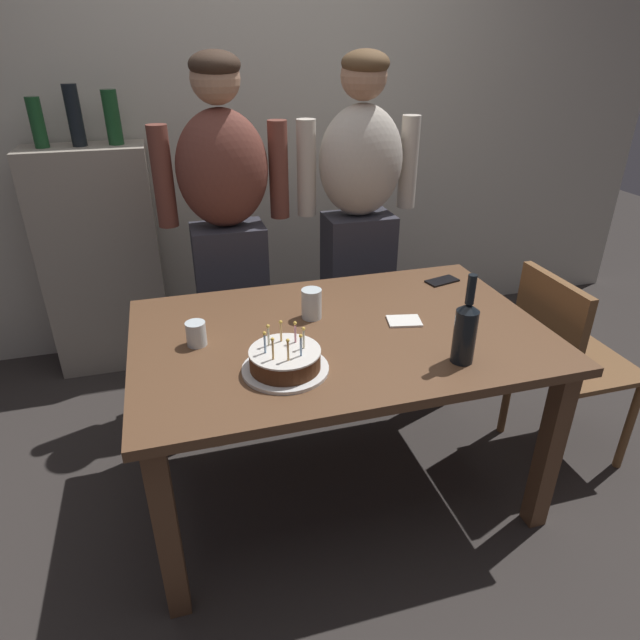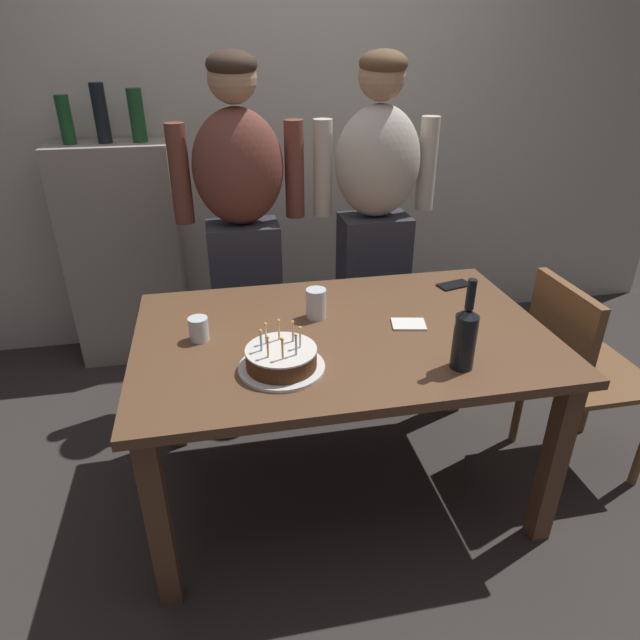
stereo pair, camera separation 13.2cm
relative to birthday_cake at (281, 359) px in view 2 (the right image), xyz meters
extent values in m
plane|color=#332D2B|center=(0.25, 0.21, -0.78)|extent=(10.00, 10.00, 0.00)
cube|color=beige|center=(0.25, 1.76, 0.52)|extent=(5.20, 0.10, 2.60)
cube|color=brown|center=(0.25, 0.21, -0.05)|extent=(1.50, 0.96, 0.03)
cube|color=brown|center=(-0.43, -0.20, -0.42)|extent=(0.07, 0.07, 0.70)
cube|color=brown|center=(0.93, -0.20, -0.42)|extent=(0.07, 0.07, 0.70)
cube|color=brown|center=(-0.43, 0.62, -0.42)|extent=(0.07, 0.07, 0.70)
cube|color=brown|center=(0.93, 0.62, -0.42)|extent=(0.07, 0.07, 0.70)
cylinder|color=white|center=(0.00, 0.00, -0.03)|extent=(0.28, 0.28, 0.01)
cylinder|color=#512D19|center=(0.00, 0.00, 0.00)|extent=(0.23, 0.23, 0.06)
cylinder|color=silver|center=(0.00, 0.00, 0.04)|extent=(0.23, 0.23, 0.01)
cylinder|color=beige|center=(-0.04, 0.05, 0.07)|extent=(0.01, 0.01, 0.06)
sphere|color=#F9C64C|center=(-0.04, 0.05, 0.11)|extent=(0.01, 0.01, 0.01)
cylinder|color=#93B7DB|center=(-0.06, 0.00, 0.07)|extent=(0.01, 0.01, 0.06)
sphere|color=#F9C64C|center=(-0.06, 0.00, 0.11)|extent=(0.01, 0.01, 0.01)
cylinder|color=#EAB266|center=(-0.05, -0.04, 0.07)|extent=(0.01, 0.01, 0.06)
sphere|color=#F9C64C|center=(-0.05, -0.04, 0.11)|extent=(0.01, 0.01, 0.01)
cylinder|color=#EAB266|center=(0.00, -0.06, 0.07)|extent=(0.01, 0.01, 0.06)
sphere|color=#F9C64C|center=(0.00, -0.06, 0.11)|extent=(0.01, 0.01, 0.01)
cylinder|color=#93B7DB|center=(0.04, -0.05, 0.07)|extent=(0.01, 0.01, 0.06)
sphere|color=#F9C64C|center=(0.04, -0.05, 0.11)|extent=(0.01, 0.01, 0.01)
cylinder|color=beige|center=(0.06, 0.00, 0.07)|extent=(0.01, 0.01, 0.06)
sphere|color=#F9C64C|center=(0.06, 0.00, 0.11)|extent=(0.01, 0.01, 0.01)
cylinder|color=pink|center=(0.05, 0.04, 0.07)|extent=(0.01, 0.01, 0.06)
sphere|color=#F9C64C|center=(0.05, 0.04, 0.11)|extent=(0.01, 0.01, 0.01)
cylinder|color=#EAB266|center=(0.00, 0.06, 0.07)|extent=(0.01, 0.01, 0.06)
sphere|color=#F9C64C|center=(0.00, 0.06, 0.11)|extent=(0.01, 0.01, 0.01)
cylinder|color=silver|center=(-0.26, 0.25, 0.01)|extent=(0.07, 0.07, 0.09)
cylinder|color=silver|center=(0.18, 0.34, 0.02)|extent=(0.08, 0.08, 0.12)
cylinder|color=black|center=(0.58, -0.10, 0.06)|extent=(0.08, 0.08, 0.19)
cone|color=black|center=(0.58, -0.10, 0.16)|extent=(0.08, 0.08, 0.03)
cylinder|color=black|center=(0.58, -0.10, 0.22)|extent=(0.03, 0.03, 0.10)
cube|color=black|center=(0.83, 0.52, -0.03)|extent=(0.16, 0.10, 0.01)
cube|color=white|center=(0.51, 0.21, -0.03)|extent=(0.14, 0.12, 0.01)
cube|color=#33333D|center=(-0.04, 1.02, -0.32)|extent=(0.34, 0.23, 0.92)
ellipsoid|color=brown|center=(-0.04, 1.02, 0.40)|extent=(0.41, 0.27, 0.52)
sphere|color=tan|center=(-0.04, 1.02, 0.77)|extent=(0.21, 0.21, 0.21)
ellipsoid|color=#38281E|center=(-0.04, 1.00, 0.83)|extent=(0.21, 0.21, 0.12)
cylinder|color=brown|center=(0.22, 1.05, 0.38)|extent=(0.09, 0.09, 0.44)
cylinder|color=brown|center=(-0.30, 1.05, 0.38)|extent=(0.09, 0.09, 0.44)
cube|color=#33333D|center=(0.61, 1.02, -0.32)|extent=(0.34, 0.23, 0.92)
ellipsoid|color=beige|center=(0.61, 1.02, 0.40)|extent=(0.41, 0.27, 0.52)
sphere|color=tan|center=(0.61, 1.02, 0.77)|extent=(0.21, 0.21, 0.21)
ellipsoid|color=brown|center=(0.61, 1.00, 0.83)|extent=(0.21, 0.21, 0.12)
cylinder|color=beige|center=(0.87, 1.05, 0.38)|extent=(0.09, 0.09, 0.44)
cylinder|color=beige|center=(0.35, 1.05, 0.38)|extent=(0.09, 0.09, 0.44)
cube|color=brown|center=(1.30, 0.14, -0.32)|extent=(0.42, 0.42, 0.02)
cube|color=brown|center=(1.11, 0.14, -0.10)|extent=(0.04, 0.40, 0.40)
cylinder|color=brown|center=(1.48, 0.32, -0.55)|extent=(0.04, 0.04, 0.45)
cylinder|color=brown|center=(1.12, -0.04, -0.55)|extent=(0.04, 0.04, 0.45)
cylinder|color=brown|center=(1.12, 0.32, -0.55)|extent=(0.04, 0.04, 0.45)
cube|color=#9E9384|center=(-0.68, 1.54, -0.16)|extent=(0.60, 0.30, 1.22)
cylinder|color=#194723|center=(-0.85, 1.54, 0.56)|extent=(0.07, 0.07, 0.23)
cylinder|color=black|center=(-0.68, 1.54, 0.59)|extent=(0.07, 0.07, 0.28)
cylinder|color=#194723|center=(-0.51, 1.54, 0.58)|extent=(0.07, 0.07, 0.26)
camera|label=1|loc=(-0.30, -1.46, 0.91)|focal=30.52mm
camera|label=2|loc=(-0.17, -1.49, 0.91)|focal=30.52mm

